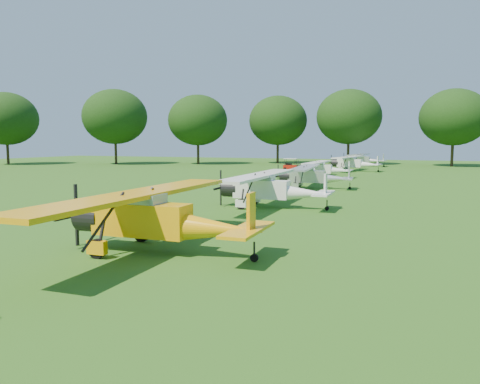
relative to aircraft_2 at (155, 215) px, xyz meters
The scene contains 9 objects.
ground 11.40m from the aircraft_2, 96.40° to the left, with size 160.00×160.00×0.00m, color #1F5014.
tree_belt 13.40m from the aircraft_2, 78.56° to the left, with size 137.36×130.27×14.52m.
aircraft_2 is the anchor object (origin of this frame).
aircraft_3 12.46m from the aircraft_2, 88.70° to the left, with size 7.01×11.13×2.20m.
aircraft_4 24.81m from the aircraft_2, 89.85° to the left, with size 6.44×10.25×2.01m.
aircraft_5 36.94m from the aircraft_2, 92.33° to the left, with size 6.05×9.61×1.90m.
aircraft_6 49.58m from the aircraft_2, 89.91° to the left, with size 6.80×10.79×2.12m.
aircraft_7 62.50m from the aircraft_2, 90.22° to the left, with size 6.74×10.73×2.11m.
golf_cart 50.01m from the aircraft_2, 99.86° to the left, with size 1.92×1.25×1.59m.
Camera 1 is at (10.12, -25.48, 4.00)m, focal length 35.00 mm.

